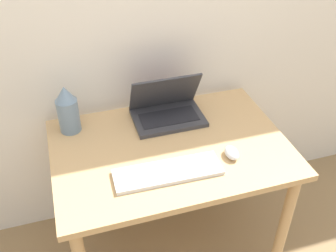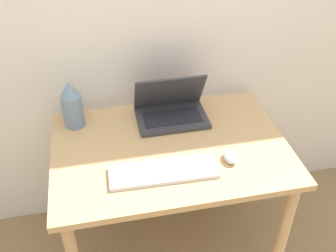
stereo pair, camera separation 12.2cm
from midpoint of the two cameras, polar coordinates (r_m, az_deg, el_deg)
desk at (r=1.78m, az=-1.61°, el=-5.45°), size 1.02×0.70×0.71m
laptop at (r=1.86m, az=-2.05°, el=2.47°), size 0.33×0.23×0.22m
keyboard at (r=1.58m, az=-2.25°, el=-6.76°), size 0.44×0.15×0.02m
mouse at (r=1.66m, az=7.15°, el=-3.95°), size 0.06×0.09×0.04m
vase at (r=1.81m, az=-16.26°, el=2.25°), size 0.09×0.09×0.23m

